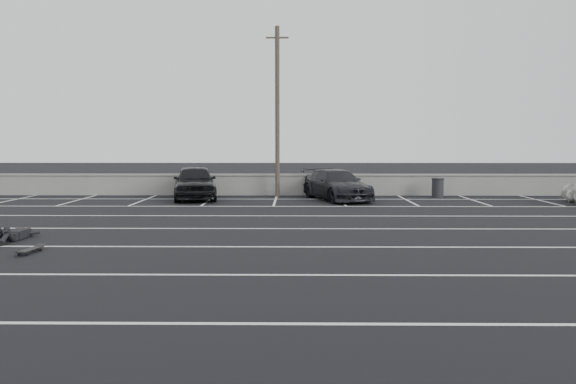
{
  "coord_description": "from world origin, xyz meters",
  "views": [
    {
      "loc": [
        1.83,
        -13.86,
        2.6
      ],
      "look_at": [
        1.65,
        4.38,
        1.0
      ],
      "focal_mm": 35.0,
      "sensor_mm": 36.0,
      "label": 1
    }
  ],
  "objects_px": {
    "trash_bin": "(438,188)",
    "person": "(18,230)",
    "car_left": "(195,182)",
    "car_right": "(337,185)",
    "utility_pole": "(277,111)",
    "skateboard": "(30,250)"
  },
  "relations": [
    {
      "from": "trash_bin",
      "to": "person",
      "type": "height_order",
      "value": "trash_bin"
    },
    {
      "from": "car_left",
      "to": "person",
      "type": "relative_size",
      "value": 2.03
    },
    {
      "from": "car_right",
      "to": "utility_pole",
      "type": "height_order",
      "value": "utility_pole"
    },
    {
      "from": "car_right",
      "to": "person",
      "type": "distance_m",
      "value": 14.21
    },
    {
      "from": "car_right",
      "to": "trash_bin",
      "type": "bearing_deg",
      "value": -6.02
    },
    {
      "from": "car_right",
      "to": "skateboard",
      "type": "relative_size",
      "value": 5.54
    },
    {
      "from": "car_left",
      "to": "utility_pole",
      "type": "xyz_separation_m",
      "value": [
        3.8,
        1.2,
        3.31
      ]
    },
    {
      "from": "car_right",
      "to": "person",
      "type": "bearing_deg",
      "value": -151.7
    },
    {
      "from": "utility_pole",
      "to": "skateboard",
      "type": "xyz_separation_m",
      "value": [
        -5.45,
        -14.05,
        -4.03
      ]
    },
    {
      "from": "car_left",
      "to": "trash_bin",
      "type": "bearing_deg",
      "value": -5.8
    },
    {
      "from": "skateboard",
      "to": "person",
      "type": "bearing_deg",
      "value": 129.31
    },
    {
      "from": "car_right",
      "to": "person",
      "type": "xyz_separation_m",
      "value": [
        -9.49,
        -10.57,
        -0.46
      ]
    },
    {
      "from": "trash_bin",
      "to": "skateboard",
      "type": "height_order",
      "value": "trash_bin"
    },
    {
      "from": "utility_pole",
      "to": "person",
      "type": "bearing_deg",
      "value": -119.25
    },
    {
      "from": "car_right",
      "to": "skateboard",
      "type": "bearing_deg",
      "value": -142.88
    },
    {
      "from": "car_left",
      "to": "car_right",
      "type": "height_order",
      "value": "car_left"
    },
    {
      "from": "utility_pole",
      "to": "trash_bin",
      "type": "relative_size",
      "value": 8.76
    },
    {
      "from": "utility_pole",
      "to": "trash_bin",
      "type": "height_order",
      "value": "utility_pole"
    },
    {
      "from": "utility_pole",
      "to": "trash_bin",
      "type": "xyz_separation_m",
      "value": [
        7.68,
        -0.24,
        -3.64
      ]
    },
    {
      "from": "trash_bin",
      "to": "skateboard",
      "type": "xyz_separation_m",
      "value": [
        -13.14,
        -13.81,
        -0.39
      ]
    },
    {
      "from": "utility_pole",
      "to": "skateboard",
      "type": "height_order",
      "value": "utility_pole"
    },
    {
      "from": "utility_pole",
      "to": "skateboard",
      "type": "relative_size",
      "value": 9.42
    }
  ]
}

